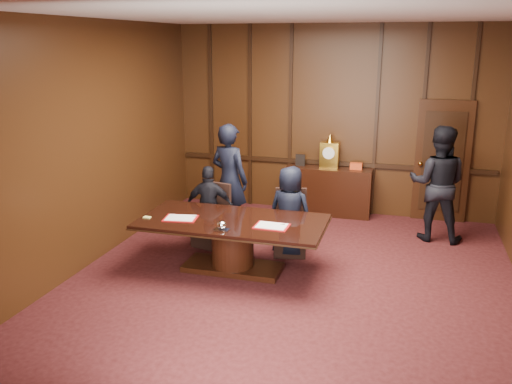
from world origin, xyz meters
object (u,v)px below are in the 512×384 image
conference_table (233,236)px  witness_left (229,180)px  signatory_left (210,207)px  witness_right (438,184)px  signatory_right (290,211)px  sideboard (328,189)px

conference_table → witness_left: 1.58m
signatory_left → witness_right: witness_right is taller
witness_left → witness_right: size_ratio=1.00×
signatory_right → signatory_left: bearing=9.6°
signatory_right → witness_right: bearing=-138.5°
conference_table → witness_right: size_ratio=1.38×
conference_table → sideboard: bearing=73.3°
conference_table → signatory_right: size_ratio=1.88×
signatory_left → sideboard: bearing=-134.1°
conference_table → signatory_right: bearing=50.9°
signatory_left → conference_table: bearing=120.2°
sideboard → signatory_left: bearing=-125.2°
signatory_left → signatory_right: (1.30, 0.00, 0.04)m
conference_table → signatory_left: bearing=129.1°
witness_right → conference_table: bearing=42.9°
signatory_left → signatory_right: size_ratio=0.94×
signatory_left → witness_left: size_ratio=0.69×
conference_table → signatory_right: 1.05m
signatory_right → witness_left: witness_left is taller
sideboard → signatory_right: sideboard is taller
signatory_left → witness_right: (3.45, 1.34, 0.29)m
witness_left → conference_table: bearing=128.8°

